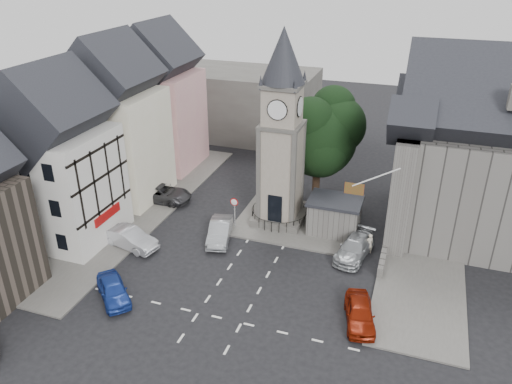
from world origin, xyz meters
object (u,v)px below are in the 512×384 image
at_px(stone_shelter, 334,216).
at_px(car_east_red, 360,313).
at_px(pedestrian, 369,244).
at_px(clock_tower, 282,132).
at_px(car_west_blue, 113,290).

bearing_deg(stone_shelter, car_east_red, -70.56).
bearing_deg(stone_shelter, pedestrian, -35.19).
bearing_deg(clock_tower, car_west_blue, -118.19).
height_order(car_east_red, pedestrian, pedestrian).
relative_size(clock_tower, car_west_blue, 3.87).
relative_size(stone_shelter, car_west_blue, 1.02).
height_order(clock_tower, car_east_red, clock_tower).
bearing_deg(pedestrian, car_west_blue, 0.16).
height_order(clock_tower, stone_shelter, clock_tower).
distance_m(clock_tower, stone_shelter, 8.15).
xyz_separation_m(clock_tower, car_west_blue, (-7.50, -13.99, -7.41)).
distance_m(stone_shelter, car_east_red, 11.15).
bearing_deg(stone_shelter, clock_tower, 174.16).
distance_m(clock_tower, pedestrian, 11.15).
xyz_separation_m(stone_shelter, car_west_blue, (-12.30, -13.50, -0.83)).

